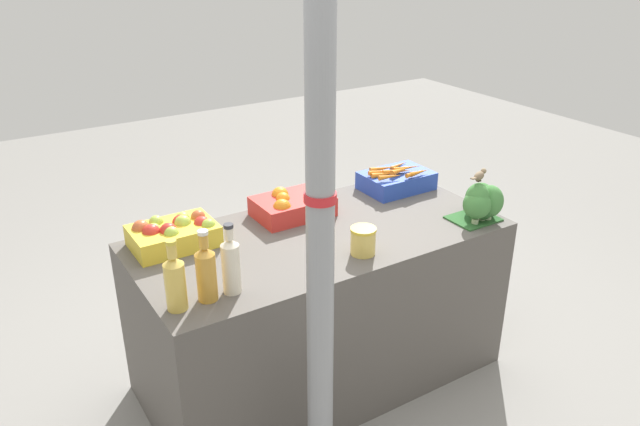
% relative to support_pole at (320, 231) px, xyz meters
% --- Properties ---
extents(ground_plane, '(10.00, 10.00, 0.00)m').
position_rel_support_pole_xyz_m(ground_plane, '(0.40, 0.64, -1.17)').
color(ground_plane, gray).
extents(market_table, '(1.67, 0.81, 0.79)m').
position_rel_support_pole_xyz_m(market_table, '(0.40, 0.64, -0.77)').
color(market_table, '#56514C').
rests_on(market_table, ground_plane).
extents(support_pole, '(0.10, 0.10, 2.33)m').
position_rel_support_pole_xyz_m(support_pole, '(0.00, 0.00, 0.00)').
color(support_pole, gray).
rests_on(support_pole, ground_plane).
extents(apple_crate, '(0.36, 0.25, 0.13)m').
position_rel_support_pole_xyz_m(apple_crate, '(-0.19, 0.88, -0.32)').
color(apple_crate, gold).
rests_on(apple_crate, market_table).
extents(orange_crate, '(0.36, 0.25, 0.13)m').
position_rel_support_pole_xyz_m(orange_crate, '(0.40, 0.87, -0.33)').
color(orange_crate, red).
rests_on(orange_crate, market_table).
extents(carrot_crate, '(0.36, 0.25, 0.13)m').
position_rel_support_pole_xyz_m(carrot_crate, '(1.02, 0.87, -0.33)').
color(carrot_crate, '#2847B7').
rests_on(carrot_crate, market_table).
extents(broccoli_pile, '(0.25, 0.21, 0.20)m').
position_rel_support_pole_xyz_m(broccoli_pile, '(1.11, 0.36, -0.29)').
color(broccoli_pile, '#2D602D').
rests_on(broccoli_pile, market_table).
extents(juice_bottle_golden, '(0.08, 0.08, 0.28)m').
position_rel_support_pole_xyz_m(juice_bottle_golden, '(-0.36, 0.39, -0.27)').
color(juice_bottle_golden, gold).
rests_on(juice_bottle_golden, market_table).
extents(juice_bottle_amber, '(0.08, 0.08, 0.28)m').
position_rel_support_pole_xyz_m(juice_bottle_amber, '(-0.24, 0.39, -0.27)').
color(juice_bottle_amber, gold).
rests_on(juice_bottle_amber, market_table).
extents(juice_bottle_cloudy, '(0.07, 0.07, 0.28)m').
position_rel_support_pole_xyz_m(juice_bottle_cloudy, '(-0.14, 0.39, -0.26)').
color(juice_bottle_cloudy, beige).
rests_on(juice_bottle_cloudy, market_table).
extents(pickle_jar, '(0.11, 0.11, 0.12)m').
position_rel_support_pole_xyz_m(pickle_jar, '(0.45, 0.38, -0.32)').
color(pickle_jar, '#DBBC56').
rests_on(pickle_jar, market_table).
extents(sparrow_bird, '(0.13, 0.06, 0.05)m').
position_rel_support_pole_xyz_m(sparrow_bird, '(1.09, 0.37, -0.15)').
color(sparrow_bird, '#4C3D2D').
rests_on(sparrow_bird, broccoli_pile).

